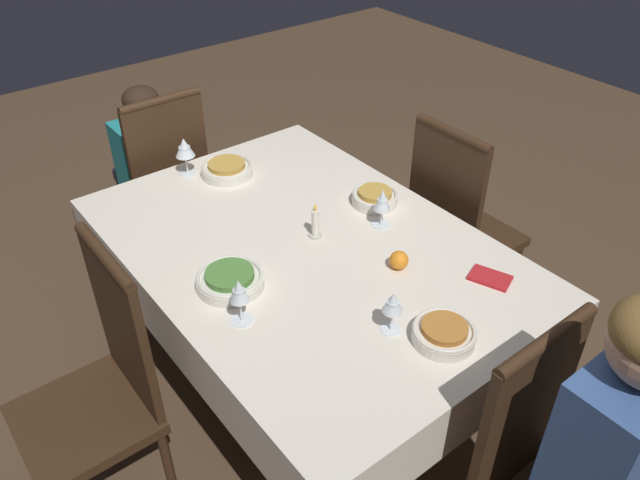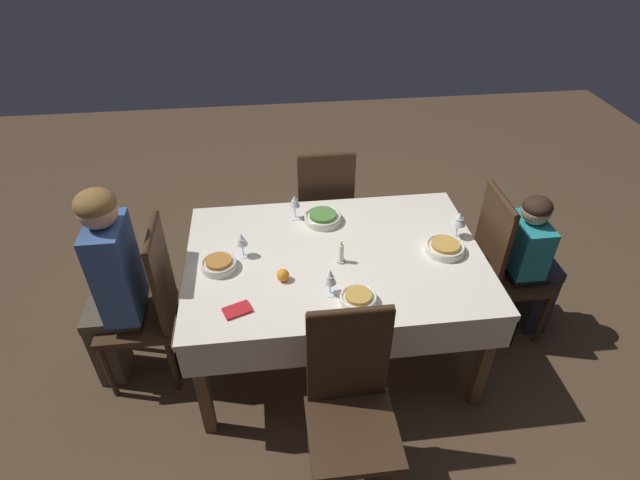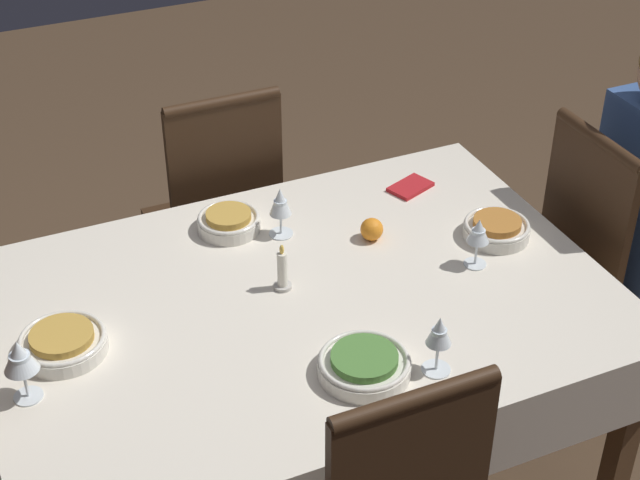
{
  "view_description": "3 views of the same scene",
  "coord_description": "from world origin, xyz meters",
  "px_view_note": "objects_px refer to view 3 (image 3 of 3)",
  "views": [
    {
      "loc": [
        -1.41,
        1.04,
        2.04
      ],
      "look_at": [
        -0.09,
        0.01,
        0.82
      ],
      "focal_mm": 35.0,
      "sensor_mm": 36.0,
      "label": 1
    },
    {
      "loc": [
        -0.33,
        -2.06,
        2.42
      ],
      "look_at": [
        -0.08,
        0.06,
        0.81
      ],
      "focal_mm": 28.0,
      "sensor_mm": 36.0,
      "label": 2
    },
    {
      "loc": [
        0.76,
        1.84,
        2.28
      ],
      "look_at": [
        -0.07,
        -0.02,
        0.89
      ],
      "focal_mm": 55.0,
      "sensor_mm": 36.0,
      "label": 3
    }
  ],
  "objects_px": {
    "chair_west": "(604,265)",
    "bowl_west": "(497,228)",
    "wine_glass_east": "(20,358)",
    "wine_glass_south": "(280,204)",
    "bowl_east": "(63,342)",
    "orange_fruit": "(372,229)",
    "wine_glass_west": "(478,233)",
    "chair_south": "(219,214)",
    "wine_glass_north": "(439,334)",
    "napkin_red_folded": "(410,187)",
    "candle_centerpiece": "(282,272)",
    "dining_table": "(300,321)",
    "bowl_south": "(229,221)",
    "bowl_north": "(364,364)"
  },
  "relations": [
    {
      "from": "wine_glass_north",
      "to": "napkin_red_folded",
      "type": "height_order",
      "value": "wine_glass_north"
    },
    {
      "from": "dining_table",
      "to": "candle_centerpiece",
      "type": "height_order",
      "value": "candle_centerpiece"
    },
    {
      "from": "chair_south",
      "to": "wine_glass_east",
      "type": "relative_size",
      "value": 6.19
    },
    {
      "from": "bowl_west",
      "to": "wine_glass_north",
      "type": "relative_size",
      "value": 1.19
    },
    {
      "from": "bowl_east",
      "to": "candle_centerpiece",
      "type": "bearing_deg",
      "value": -178.03
    },
    {
      "from": "wine_glass_east",
      "to": "wine_glass_west",
      "type": "bearing_deg",
      "value": -178.48
    },
    {
      "from": "chair_west",
      "to": "wine_glass_east",
      "type": "height_order",
      "value": "chair_west"
    },
    {
      "from": "dining_table",
      "to": "chair_west",
      "type": "distance_m",
      "value": 1.03
    },
    {
      "from": "bowl_south",
      "to": "candle_centerpiece",
      "type": "relative_size",
      "value": 1.31
    },
    {
      "from": "bowl_south",
      "to": "candle_centerpiece",
      "type": "height_order",
      "value": "candle_centerpiece"
    },
    {
      "from": "dining_table",
      "to": "wine_glass_west",
      "type": "height_order",
      "value": "wine_glass_west"
    },
    {
      "from": "dining_table",
      "to": "orange_fruit",
      "type": "distance_m",
      "value": 0.35
    },
    {
      "from": "wine_glass_west",
      "to": "orange_fruit",
      "type": "relative_size",
      "value": 2.25
    },
    {
      "from": "napkin_red_folded",
      "to": "wine_glass_south",
      "type": "bearing_deg",
      "value": 8.82
    },
    {
      "from": "dining_table",
      "to": "bowl_south",
      "type": "xyz_separation_m",
      "value": [
        0.06,
        -0.37,
        0.1
      ]
    },
    {
      "from": "candle_centerpiece",
      "to": "napkin_red_folded",
      "type": "bearing_deg",
      "value": -150.68
    },
    {
      "from": "dining_table",
      "to": "orange_fruit",
      "type": "bearing_deg",
      "value": -150.06
    },
    {
      "from": "chair_west",
      "to": "napkin_red_folded",
      "type": "relative_size",
      "value": 6.67
    },
    {
      "from": "chair_south",
      "to": "bowl_east",
      "type": "bearing_deg",
      "value": 49.35
    },
    {
      "from": "chair_west",
      "to": "candle_centerpiece",
      "type": "height_order",
      "value": "chair_west"
    },
    {
      "from": "bowl_east",
      "to": "orange_fruit",
      "type": "relative_size",
      "value": 3.29
    },
    {
      "from": "bowl_east",
      "to": "bowl_north",
      "type": "bearing_deg",
      "value": 149.79
    },
    {
      "from": "dining_table",
      "to": "bowl_south",
      "type": "distance_m",
      "value": 0.39
    },
    {
      "from": "chair_south",
      "to": "candle_centerpiece",
      "type": "distance_m",
      "value": 0.76
    },
    {
      "from": "chair_south",
      "to": "bowl_west",
      "type": "xyz_separation_m",
      "value": [
        -0.58,
        0.74,
        0.24
      ]
    },
    {
      "from": "chair_west",
      "to": "orange_fruit",
      "type": "distance_m",
      "value": 0.78
    },
    {
      "from": "chair_south",
      "to": "bowl_west",
      "type": "distance_m",
      "value": 0.97
    },
    {
      "from": "wine_glass_south",
      "to": "bowl_east",
      "type": "bearing_deg",
      "value": 20.9
    },
    {
      "from": "chair_west",
      "to": "wine_glass_west",
      "type": "height_order",
      "value": "chair_west"
    },
    {
      "from": "bowl_west",
      "to": "wine_glass_east",
      "type": "bearing_deg",
      "value": 5.35
    },
    {
      "from": "bowl_west",
      "to": "wine_glass_east",
      "type": "xyz_separation_m",
      "value": [
        1.31,
        0.12,
        0.09
      ]
    },
    {
      "from": "chair_west",
      "to": "bowl_west",
      "type": "bearing_deg",
      "value": 88.68
    },
    {
      "from": "wine_glass_north",
      "to": "dining_table",
      "type": "bearing_deg",
      "value": -64.05
    },
    {
      "from": "chair_west",
      "to": "wine_glass_west",
      "type": "xyz_separation_m",
      "value": [
        0.53,
        0.08,
        0.31
      ]
    },
    {
      "from": "dining_table",
      "to": "wine_glass_north",
      "type": "bearing_deg",
      "value": 115.95
    },
    {
      "from": "napkin_red_folded",
      "to": "bowl_east",
      "type": "bearing_deg",
      "value": 16.18
    },
    {
      "from": "candle_centerpiece",
      "to": "napkin_red_folded",
      "type": "distance_m",
      "value": 0.62
    },
    {
      "from": "bowl_west",
      "to": "wine_glass_west",
      "type": "bearing_deg",
      "value": 36.58
    },
    {
      "from": "napkin_red_folded",
      "to": "wine_glass_north",
      "type": "bearing_deg",
      "value": 65.93
    },
    {
      "from": "dining_table",
      "to": "bowl_east",
      "type": "xyz_separation_m",
      "value": [
        0.59,
        -0.04,
        0.1
      ]
    },
    {
      "from": "wine_glass_west",
      "to": "bowl_south",
      "type": "bearing_deg",
      "value": -38.03
    },
    {
      "from": "wine_glass_north",
      "to": "orange_fruit",
      "type": "xyz_separation_m",
      "value": [
        -0.1,
        -0.55,
        -0.08
      ]
    },
    {
      "from": "wine_glass_east",
      "to": "wine_glass_north",
      "type": "bearing_deg",
      "value": 161.65
    },
    {
      "from": "chair_west",
      "to": "bowl_west",
      "type": "relative_size",
      "value": 5.39
    },
    {
      "from": "wine_glass_west",
      "to": "wine_glass_east",
      "type": "xyz_separation_m",
      "value": [
        1.19,
        0.03,
        0.01
      ]
    },
    {
      "from": "dining_table",
      "to": "bowl_east",
      "type": "relative_size",
      "value": 7.55
    },
    {
      "from": "bowl_south",
      "to": "orange_fruit",
      "type": "distance_m",
      "value": 0.4
    },
    {
      "from": "wine_glass_north",
      "to": "orange_fruit",
      "type": "height_order",
      "value": "wine_glass_north"
    },
    {
      "from": "chair_west",
      "to": "wine_glass_south",
      "type": "distance_m",
      "value": 1.04
    },
    {
      "from": "bowl_west",
      "to": "wine_glass_south",
      "type": "bearing_deg",
      "value": -25.06
    }
  ]
}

